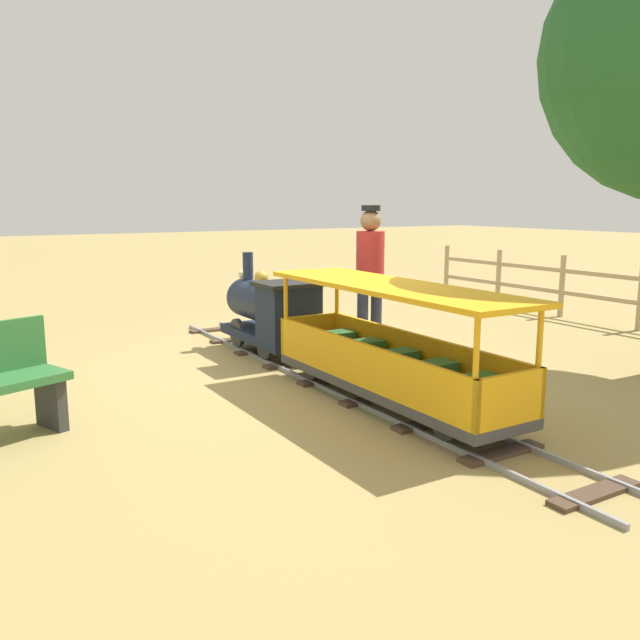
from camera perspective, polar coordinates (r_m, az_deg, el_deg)
name	(u,v)px	position (r m, az deg, el deg)	size (l,w,h in m)	color
ground_plane	(311,372)	(6.48, -0.81, -4.55)	(60.00, 60.00, 0.00)	#A38C51
track	(331,379)	(6.16, 0.96, -5.17)	(0.67, 6.40, 0.04)	gray
locomotive	(271,311)	(7.10, -4.26, 0.75)	(0.63, 1.45, 1.05)	#192338
passenger_car	(390,356)	(5.34, 6.11, -3.15)	(0.73, 2.70, 0.97)	#3F3F3F
conductor_person	(370,269)	(7.00, 4.38, 4.49)	(0.30, 0.30, 1.62)	#282D47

